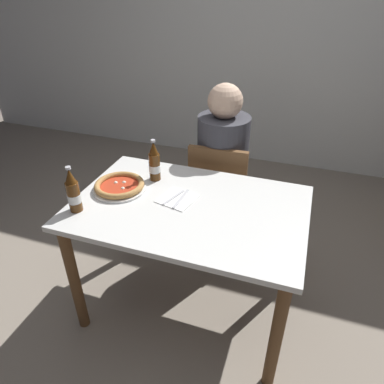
% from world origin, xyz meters
% --- Properties ---
extents(ground_plane, '(8.00, 8.00, 0.00)m').
position_xyz_m(ground_plane, '(0.00, 0.00, 0.00)').
color(ground_plane, gray).
extents(back_wall_tiled, '(7.00, 0.10, 2.60)m').
position_xyz_m(back_wall_tiled, '(0.00, 2.20, 1.30)').
color(back_wall_tiled, white).
rests_on(back_wall_tiled, ground_plane).
extents(dining_table_main, '(1.20, 0.80, 0.75)m').
position_xyz_m(dining_table_main, '(0.00, 0.00, 0.64)').
color(dining_table_main, silver).
rests_on(dining_table_main, ground_plane).
extents(chair_behind_table, '(0.42, 0.42, 0.85)m').
position_xyz_m(chair_behind_table, '(0.01, 0.61, 0.48)').
color(chair_behind_table, brown).
rests_on(chair_behind_table, ground_plane).
extents(diner_seated, '(0.34, 0.34, 1.21)m').
position_xyz_m(diner_seated, '(0.01, 0.66, 0.58)').
color(diner_seated, '#2D3342').
rests_on(diner_seated, ground_plane).
extents(pizza_margherita_near, '(0.30, 0.30, 0.04)m').
position_xyz_m(pizza_margherita_near, '(-0.41, 0.02, 0.77)').
color(pizza_margherita_near, white).
rests_on(pizza_margherita_near, dining_table_main).
extents(beer_bottle_left, '(0.07, 0.07, 0.25)m').
position_xyz_m(beer_bottle_left, '(-0.52, -0.23, 0.85)').
color(beer_bottle_left, '#512D0F').
rests_on(beer_bottle_left, dining_table_main).
extents(beer_bottle_center, '(0.07, 0.07, 0.25)m').
position_xyz_m(beer_bottle_center, '(-0.27, 0.19, 0.85)').
color(beer_bottle_center, '#512D0F').
rests_on(beer_bottle_center, dining_table_main).
extents(napkin_with_cutlery, '(0.21, 0.21, 0.01)m').
position_xyz_m(napkin_with_cutlery, '(-0.08, 0.03, 0.75)').
color(napkin_with_cutlery, white).
rests_on(napkin_with_cutlery, dining_table_main).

